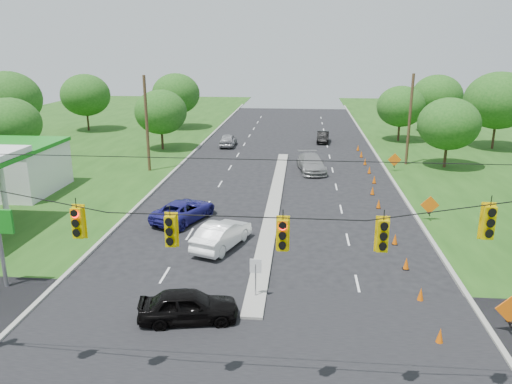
# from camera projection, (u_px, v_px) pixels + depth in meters

# --- Properties ---
(ground) EXTENTS (160.00, 160.00, 0.00)m
(ground) POSITION_uv_depth(u_px,v_px,m) (240.00, 379.00, 18.08)
(ground) COLOR black
(ground) RESTS_ON ground
(cross_street) EXTENTS (160.00, 14.00, 0.02)m
(cross_street) POSITION_uv_depth(u_px,v_px,m) (240.00, 379.00, 18.08)
(cross_street) COLOR black
(cross_street) RESTS_ON ground
(curb_left) EXTENTS (0.25, 110.00, 0.16)m
(curb_left) POSITION_uv_depth(u_px,v_px,m) (174.00, 172.00, 47.62)
(curb_left) COLOR gray
(curb_left) RESTS_ON ground
(curb_right) EXTENTS (0.25, 110.00, 0.16)m
(curb_right) POSITION_uv_depth(u_px,v_px,m) (390.00, 177.00, 45.81)
(curb_right) COLOR gray
(curb_right) RESTS_ON ground
(median) EXTENTS (1.00, 34.00, 0.18)m
(median) POSITION_uv_depth(u_px,v_px,m) (274.00, 203.00, 38.12)
(median) COLOR gray
(median) RESTS_ON ground
(median_sign) EXTENTS (0.55, 0.06, 2.05)m
(median_sign) POSITION_uv_depth(u_px,v_px,m) (256.00, 271.00, 23.39)
(median_sign) COLOR gray
(median_sign) RESTS_ON ground
(signal_span) EXTENTS (25.60, 0.32, 9.00)m
(signal_span) POSITION_uv_depth(u_px,v_px,m) (233.00, 265.00, 15.72)
(signal_span) COLOR #422D1C
(signal_span) RESTS_ON ground
(utility_pole_far_left) EXTENTS (0.28, 0.28, 9.00)m
(utility_pole_far_left) POSITION_uv_depth(u_px,v_px,m) (147.00, 124.00, 46.56)
(utility_pole_far_left) COLOR #422D1C
(utility_pole_far_left) RESTS_ON ground
(utility_pole_far_right) EXTENTS (0.28, 0.28, 9.00)m
(utility_pole_far_right) POSITION_uv_depth(u_px,v_px,m) (410.00, 120.00, 49.09)
(utility_pole_far_right) COLOR #422D1C
(utility_pole_far_right) RESTS_ON ground
(cone_0) EXTENTS (0.32, 0.32, 0.70)m
(cone_0) POSITION_uv_depth(u_px,v_px,m) (440.00, 336.00, 20.14)
(cone_0) COLOR #E05906
(cone_0) RESTS_ON ground
(cone_1) EXTENTS (0.32, 0.32, 0.70)m
(cone_1) POSITION_uv_depth(u_px,v_px,m) (421.00, 294.00, 23.48)
(cone_1) COLOR #E05906
(cone_1) RESTS_ON ground
(cone_2) EXTENTS (0.32, 0.32, 0.70)m
(cone_2) POSITION_uv_depth(u_px,v_px,m) (406.00, 263.00, 26.82)
(cone_2) COLOR #E05906
(cone_2) RESTS_ON ground
(cone_3) EXTENTS (0.32, 0.32, 0.70)m
(cone_3) POSITION_uv_depth(u_px,v_px,m) (395.00, 239.00, 30.17)
(cone_3) COLOR #E05906
(cone_3) RESTS_ON ground
(cone_4) EXTENTS (0.32, 0.32, 0.70)m
(cone_4) POSITION_uv_depth(u_px,v_px,m) (386.00, 220.00, 33.51)
(cone_4) COLOR #E05906
(cone_4) RESTS_ON ground
(cone_5) EXTENTS (0.32, 0.32, 0.70)m
(cone_5) POSITION_uv_depth(u_px,v_px,m) (379.00, 204.00, 36.85)
(cone_5) COLOR #E05906
(cone_5) RESTS_ON ground
(cone_6) EXTENTS (0.32, 0.32, 0.70)m
(cone_6) POSITION_uv_depth(u_px,v_px,m) (373.00, 191.00, 40.19)
(cone_6) COLOR #E05906
(cone_6) RESTS_ON ground
(cone_7) EXTENTS (0.32, 0.32, 0.70)m
(cone_7) POSITION_uv_depth(u_px,v_px,m) (374.00, 179.00, 43.48)
(cone_7) COLOR #E05906
(cone_7) RESTS_ON ground
(cone_8) EXTENTS (0.32, 0.32, 0.70)m
(cone_8) POSITION_uv_depth(u_px,v_px,m) (369.00, 170.00, 46.82)
(cone_8) COLOR #E05906
(cone_8) RESTS_ON ground
(cone_9) EXTENTS (0.32, 0.32, 0.70)m
(cone_9) POSITION_uv_depth(u_px,v_px,m) (365.00, 162.00, 50.16)
(cone_9) COLOR #E05906
(cone_9) RESTS_ON ground
(cone_10) EXTENTS (0.32, 0.32, 0.70)m
(cone_10) POSITION_uv_depth(u_px,v_px,m) (361.00, 154.00, 53.50)
(cone_10) COLOR #E05906
(cone_10) RESTS_ON ground
(cone_11) EXTENTS (0.32, 0.32, 0.70)m
(cone_11) POSITION_uv_depth(u_px,v_px,m) (358.00, 148.00, 56.84)
(cone_11) COLOR #E05906
(cone_11) RESTS_ON ground
(work_sign_0) EXTENTS (1.27, 0.58, 1.37)m
(work_sign_0) POSITION_uv_depth(u_px,v_px,m) (511.00, 310.00, 20.61)
(work_sign_0) COLOR black
(work_sign_0) RESTS_ON ground
(work_sign_1) EXTENTS (1.27, 0.58, 1.37)m
(work_sign_1) POSITION_uv_depth(u_px,v_px,m) (430.00, 206.00, 33.98)
(work_sign_1) COLOR black
(work_sign_1) RESTS_ON ground
(work_sign_2) EXTENTS (1.27, 0.58, 1.37)m
(work_sign_2) POSITION_uv_depth(u_px,v_px,m) (395.00, 160.00, 47.34)
(work_sign_2) COLOR black
(work_sign_2) RESTS_ON ground
(tree_2) EXTENTS (5.88, 5.88, 6.86)m
(tree_2) POSITION_uv_depth(u_px,v_px,m) (10.00, 124.00, 47.82)
(tree_2) COLOR black
(tree_2) RESTS_ON ground
(tree_3) EXTENTS (7.56, 7.56, 8.82)m
(tree_3) POSITION_uv_depth(u_px,v_px,m) (8.00, 99.00, 57.56)
(tree_3) COLOR black
(tree_3) RESTS_ON ground
(tree_4) EXTENTS (6.72, 6.72, 7.84)m
(tree_4) POSITION_uv_depth(u_px,v_px,m) (85.00, 95.00, 68.83)
(tree_4) COLOR black
(tree_4) RESTS_ON ground
(tree_5) EXTENTS (5.88, 5.88, 6.86)m
(tree_5) POSITION_uv_depth(u_px,v_px,m) (161.00, 112.00, 56.29)
(tree_5) COLOR black
(tree_5) RESTS_ON ground
(tree_6) EXTENTS (6.72, 6.72, 7.84)m
(tree_6) POSITION_uv_depth(u_px,v_px,m) (176.00, 94.00, 70.61)
(tree_6) COLOR black
(tree_6) RESTS_ON ground
(tree_9) EXTENTS (5.88, 5.88, 6.86)m
(tree_9) POSITION_uv_depth(u_px,v_px,m) (449.00, 124.00, 47.86)
(tree_9) COLOR black
(tree_9) RESTS_ON ground
(tree_10) EXTENTS (7.56, 7.56, 8.82)m
(tree_10) POSITION_uv_depth(u_px,v_px,m) (498.00, 101.00, 56.34)
(tree_10) COLOR black
(tree_10) RESTS_ON ground
(tree_11) EXTENTS (6.72, 6.72, 7.84)m
(tree_11) POSITION_uv_depth(u_px,v_px,m) (437.00, 96.00, 67.37)
(tree_11) COLOR black
(tree_11) RESTS_ON ground
(tree_12) EXTENTS (5.88, 5.88, 6.86)m
(tree_12) POSITION_uv_depth(u_px,v_px,m) (401.00, 106.00, 61.41)
(tree_12) COLOR black
(tree_12) RESTS_ON ground
(black_sedan) EXTENTS (4.58, 2.52, 1.48)m
(black_sedan) POSITION_uv_depth(u_px,v_px,m) (188.00, 306.00, 21.68)
(black_sedan) COLOR black
(black_sedan) RESTS_ON ground
(white_sedan) EXTENTS (3.22, 5.15, 1.60)m
(white_sedan) POSITION_uv_depth(u_px,v_px,m) (222.00, 234.00, 29.67)
(white_sedan) COLOR white
(white_sedan) RESTS_ON ground
(blue_pickup) EXTENTS (4.23, 5.81, 1.47)m
(blue_pickup) POSITION_uv_depth(u_px,v_px,m) (184.00, 210.00, 34.20)
(blue_pickup) COLOR navy
(blue_pickup) RESTS_ON ground
(silver_car_far) EXTENTS (3.09, 5.87, 1.62)m
(silver_car_far) POSITION_uv_depth(u_px,v_px,m) (311.00, 163.00, 47.38)
(silver_car_far) COLOR gray
(silver_car_far) RESTS_ON ground
(silver_car_oncoming) EXTENTS (1.85, 4.45, 1.51)m
(silver_car_oncoming) POSITION_uv_depth(u_px,v_px,m) (228.00, 140.00, 59.28)
(silver_car_oncoming) COLOR #939297
(silver_car_oncoming) RESTS_ON ground
(dark_car_receding) EXTENTS (1.66, 4.20, 1.36)m
(dark_car_receding) POSITION_uv_depth(u_px,v_px,m) (323.00, 137.00, 61.62)
(dark_car_receding) COLOR black
(dark_car_receding) RESTS_ON ground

